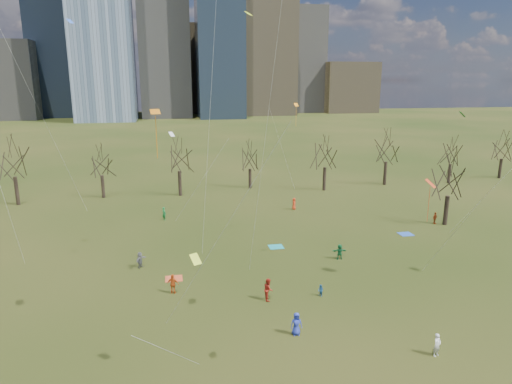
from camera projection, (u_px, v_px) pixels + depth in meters
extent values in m
plane|color=black|center=(284.00, 311.00, 36.81)|extent=(500.00, 500.00, 0.00)
cube|color=slate|center=(163.00, 17.00, 219.39)|extent=(24.00, 24.00, 95.00)
cube|color=#384C66|center=(219.00, 5.00, 213.51)|extent=(22.00, 22.00, 105.00)
cube|color=#726347|center=(266.00, 46.00, 241.52)|extent=(28.00, 28.00, 72.00)
cube|color=#384C66|center=(59.00, 51.00, 227.60)|extent=(25.00, 25.00, 65.00)
cube|color=slate|center=(303.00, 61.00, 262.14)|extent=(22.00, 22.00, 58.00)
cube|color=#726347|center=(188.00, 70.00, 260.78)|extent=(30.00, 30.00, 48.00)
cube|color=slate|center=(1.00, 80.00, 216.88)|extent=(35.00, 30.00, 36.00)
cube|color=#726347|center=(346.00, 87.00, 265.60)|extent=(30.00, 28.00, 28.00)
cylinder|color=black|center=(17.00, 191.00, 67.71)|extent=(0.55, 0.55, 4.28)
cylinder|color=black|center=(103.00, 186.00, 71.93)|extent=(0.52, 0.52, 3.60)
cylinder|color=black|center=(180.00, 183.00, 73.15)|extent=(0.54, 0.54, 4.05)
cylinder|color=black|center=(250.00, 178.00, 78.32)|extent=(0.51, 0.51, 3.38)
cylinder|color=black|center=(324.00, 179.00, 76.67)|extent=(0.54, 0.54, 3.96)
cylinder|color=black|center=(385.00, 173.00, 80.79)|extent=(0.54, 0.54, 4.14)
cylinder|color=black|center=(449.00, 174.00, 82.14)|extent=(0.52, 0.52, 3.51)
cylinder|color=black|center=(500.00, 168.00, 86.25)|extent=(0.53, 0.53, 3.74)
cylinder|color=black|center=(446.00, 210.00, 58.34)|extent=(0.53, 0.53, 3.83)
cube|color=teal|center=(276.00, 247.00, 50.91)|extent=(1.60, 1.50, 0.03)
cube|color=blue|center=(406.00, 234.00, 55.13)|extent=(1.60, 1.50, 0.03)
cube|color=#CB4E28|center=(174.00, 279.00, 42.74)|extent=(1.60, 1.50, 0.03)
imported|color=#293BB5|center=(296.00, 324.00, 33.15)|extent=(0.87, 0.58, 1.74)
imported|color=white|center=(437.00, 345.00, 30.63)|extent=(0.70, 0.59, 1.62)
imported|color=#AA2518|center=(268.00, 289.00, 38.44)|extent=(0.82, 1.00, 1.92)
imported|color=#D45217|center=(173.00, 284.00, 39.61)|extent=(1.13, 0.78, 1.78)
imported|color=#176937|center=(340.00, 252.00, 47.26)|extent=(1.54, 0.56, 1.64)
imported|color=#2666A7|center=(321.00, 291.00, 39.16)|extent=(0.56, 0.62, 1.06)
imported|color=#AF4019|center=(435.00, 218.00, 58.95)|extent=(0.98, 0.78, 1.56)
imported|color=slate|center=(140.00, 260.00, 45.14)|extent=(1.19, 1.52, 1.61)
imported|color=#EC401A|center=(294.00, 204.00, 65.49)|extent=(0.67, 0.91, 1.71)
imported|color=#1C7F37|center=(164.00, 214.00, 60.58)|extent=(0.71, 0.77, 1.76)
plane|color=orange|center=(155.00, 112.00, 28.72)|extent=(0.96, 0.93, 0.27)
cylinder|color=silver|center=(217.00, 240.00, 27.28)|extent=(6.71, 8.04, 14.80)
cylinder|color=orange|center=(156.00, 137.00, 29.10)|extent=(0.04, 0.04, 2.70)
plane|color=#DFFF28|center=(248.00, 13.00, 36.07)|extent=(0.87, 0.87, 0.34)
cylinder|color=silver|center=(263.00, 157.00, 35.48)|extent=(1.03, 6.92, 21.85)
plane|color=red|center=(431.00, 183.00, 39.23)|extent=(1.34, 1.33, 0.67)
cylinder|color=silver|center=(449.00, 239.00, 37.34)|extent=(0.36, 6.06, 8.08)
cylinder|color=red|center=(429.00, 205.00, 39.68)|extent=(0.04, 0.04, 3.15)
cylinder|color=silver|center=(212.00, 75.00, 39.65)|extent=(2.44, 3.55, 34.30)
plane|color=green|center=(462.00, 114.00, 48.34)|extent=(0.75, 0.92, 0.56)
cylinder|color=silver|center=(500.00, 181.00, 46.95)|extent=(5.25, 7.27, 13.21)
plane|color=blue|center=(70.00, 21.00, 54.18)|extent=(1.16, 1.17, 0.55)
cylinder|color=silver|center=(46.00, 125.00, 51.80)|extent=(5.51, 9.83, 23.55)
plane|color=orange|center=(296.00, 105.00, 68.99)|extent=(0.92, 0.78, 0.50)
cylinder|color=silver|center=(282.00, 150.00, 68.46)|extent=(5.05, 3.42, 13.12)
cylinder|color=orange|center=(296.00, 116.00, 69.41)|extent=(0.04, 0.04, 3.00)
plane|color=#C9EA24|center=(196.00, 259.00, 25.97)|extent=(0.90, 0.81, 0.52)
cylinder|color=silver|center=(172.00, 353.00, 22.90)|extent=(3.07, 7.57, 6.81)
plane|color=white|center=(172.00, 134.00, 53.12)|extent=(0.95, 0.90, 0.52)
cylinder|color=silver|center=(201.00, 182.00, 52.57)|extent=(6.08, 5.02, 10.60)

